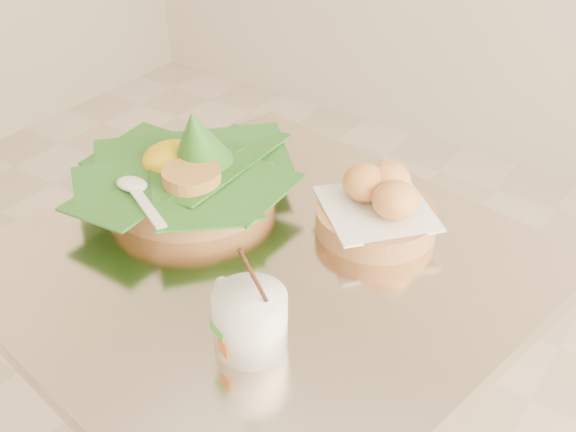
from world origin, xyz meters
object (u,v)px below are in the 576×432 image
Objects in this scene: bread_basket at (378,207)px; coffee_mug at (249,318)px; rice_basket at (189,171)px; cafe_table at (268,370)px.

bread_basket is 1.39× the size of coffee_mug.
rice_basket is 2.16× the size of coffee_mug.
coffee_mug is at bearing -60.08° from cafe_table.
rice_basket reaches higher than cafe_table.
coffee_mug is (0.29, -0.22, -0.00)m from rice_basket.
coffee_mug is (0.08, -0.15, 0.26)m from cafe_table.
coffee_mug is at bearing -90.89° from bread_basket.
coffee_mug reaches higher than bread_basket.
cafe_table is 0.31m from coffee_mug.
rice_basket is 0.31m from bread_basket.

